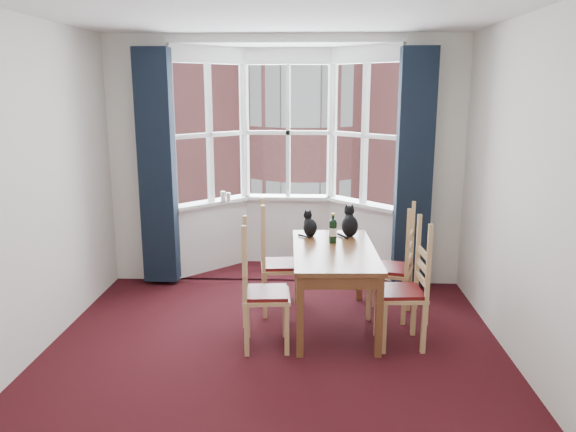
# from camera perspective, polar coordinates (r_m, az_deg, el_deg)

# --- Properties ---
(floor) EXTENTS (4.50, 4.50, 0.00)m
(floor) POSITION_cam_1_polar(r_m,az_deg,el_deg) (4.65, -1.75, -15.67)
(floor) COLOR black
(floor) RESTS_ON ground
(ceiling) EXTENTS (4.50, 4.50, 0.00)m
(ceiling) POSITION_cam_1_polar(r_m,az_deg,el_deg) (4.13, -2.03, 20.91)
(ceiling) COLOR white
(ceiling) RESTS_ON floor
(wall_left) EXTENTS (0.00, 4.50, 4.50)m
(wall_left) POSITION_cam_1_polar(r_m,az_deg,el_deg) (4.76, -26.64, 1.54)
(wall_left) COLOR silver
(wall_left) RESTS_ON floor
(wall_right) EXTENTS (0.00, 4.50, 4.50)m
(wall_right) POSITION_cam_1_polar(r_m,az_deg,el_deg) (4.48, 24.55, 1.11)
(wall_right) COLOR silver
(wall_right) RESTS_ON floor
(wall_near) EXTENTS (4.00, 0.00, 4.00)m
(wall_near) POSITION_cam_1_polar(r_m,az_deg,el_deg) (2.03, -6.92, -11.22)
(wall_near) COLOR silver
(wall_near) RESTS_ON floor
(wall_back_pier_left) EXTENTS (0.70, 0.12, 2.80)m
(wall_back_pier_left) POSITION_cam_1_polar(r_m,az_deg,el_deg) (6.67, -14.66, 5.39)
(wall_back_pier_left) COLOR silver
(wall_back_pier_left) RESTS_ON floor
(wall_back_pier_right) EXTENTS (0.70, 0.12, 2.80)m
(wall_back_pier_right) POSITION_cam_1_polar(r_m,az_deg,el_deg) (6.51, 14.42, 5.22)
(wall_back_pier_right) COLOR silver
(wall_back_pier_right) RESTS_ON floor
(bay_window) EXTENTS (2.76, 0.94, 2.80)m
(bay_window) POSITION_cam_1_polar(r_m,az_deg,el_deg) (6.88, -0.08, 6.02)
(bay_window) COLOR white
(bay_window) RESTS_ON floor
(curtain_left) EXTENTS (0.38, 0.22, 2.60)m
(curtain_left) POSITION_cam_1_polar(r_m,az_deg,el_deg) (6.45, -13.14, 4.77)
(curtain_left) COLOR black
(curtain_left) RESTS_ON floor
(curtain_right) EXTENTS (0.38, 0.22, 2.60)m
(curtain_right) POSITION_cam_1_polar(r_m,az_deg,el_deg) (6.30, 12.66, 4.61)
(curtain_right) COLOR black
(curtain_right) RESTS_ON floor
(dining_table) EXTENTS (0.82, 1.45, 0.76)m
(dining_table) POSITION_cam_1_polar(r_m,az_deg,el_deg) (5.29, 4.70, -4.31)
(dining_table) COLOR brown
(dining_table) RESTS_ON floor
(chair_left_near) EXTENTS (0.44, 0.46, 0.92)m
(chair_left_near) POSITION_cam_1_polar(r_m,az_deg,el_deg) (4.90, -3.30, -8.06)
(chair_left_near) COLOR tan
(chair_left_near) RESTS_ON floor
(chair_left_far) EXTENTS (0.44, 0.46, 0.92)m
(chair_left_far) POSITION_cam_1_polar(r_m,az_deg,el_deg) (5.66, -1.62, -5.14)
(chair_left_far) COLOR tan
(chair_left_far) RESTS_ON floor
(chair_right_near) EXTENTS (0.43, 0.45, 0.92)m
(chair_right_near) POSITION_cam_1_polar(r_m,az_deg,el_deg) (5.05, 12.39, -7.70)
(chair_right_near) COLOR tan
(chair_right_near) RESTS_ON floor
(chair_right_far) EXTENTS (0.50, 0.52, 0.92)m
(chair_right_far) POSITION_cam_1_polar(r_m,az_deg,el_deg) (5.63, 11.25, -5.51)
(chair_right_far) COLOR tan
(chair_right_far) RESTS_ON floor
(cat_left) EXTENTS (0.20, 0.23, 0.27)m
(cat_left) POSITION_cam_1_polar(r_m,az_deg,el_deg) (5.68, 2.24, -1.03)
(cat_left) COLOR black
(cat_left) RESTS_ON dining_table
(cat_right) EXTENTS (0.18, 0.25, 0.33)m
(cat_right) POSITION_cam_1_polar(r_m,az_deg,el_deg) (5.71, 6.29, -0.81)
(cat_right) COLOR black
(cat_right) RESTS_ON dining_table
(wine_bottle) EXTENTS (0.07, 0.07, 0.29)m
(wine_bottle) POSITION_cam_1_polar(r_m,az_deg,el_deg) (5.44, 4.59, -1.42)
(wine_bottle) COLOR black
(wine_bottle) RESTS_ON dining_table
(candle_tall) EXTENTS (0.06, 0.06, 0.13)m
(candle_tall) POSITION_cam_1_polar(r_m,az_deg,el_deg) (6.89, -6.61, 2.00)
(candle_tall) COLOR white
(candle_tall) RESTS_ON bay_window
(candle_short) EXTENTS (0.06, 0.06, 0.10)m
(candle_short) POSITION_cam_1_polar(r_m,az_deg,el_deg) (6.91, -6.08, 1.95)
(candle_short) COLOR white
(candle_short) RESTS_ON bay_window
(street) EXTENTS (80.00, 80.00, 0.00)m
(street) POSITION_cam_1_polar(r_m,az_deg,el_deg) (37.24, 2.07, 0.14)
(street) COLOR #333335
(street) RESTS_ON ground
(tenement_building) EXTENTS (18.40, 7.80, 15.20)m
(tenement_building) POSITION_cam_1_polar(r_m,az_deg,el_deg) (18.10, 1.63, 10.92)
(tenement_building) COLOR #AD5C59
(tenement_building) RESTS_ON street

